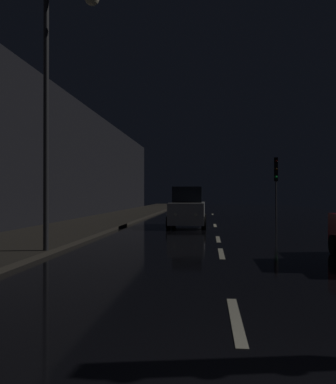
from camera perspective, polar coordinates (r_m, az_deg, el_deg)
name	(u,v)px	position (r m, az deg, el deg)	size (l,w,h in m)	color
ground	(214,221)	(27.33, 6.72, -4.19)	(27.05, 84.00, 0.02)	black
sidewalk_left	(111,219)	(28.19, -8.38, -3.90)	(4.40, 84.00, 0.15)	#38332B
building_facade_left	(56,156)	(25.72, -15.96, 5.07)	(0.80, 63.00, 8.48)	black
lane_centerline	(217,233)	(18.61, 7.12, -5.95)	(0.16, 32.17, 0.01)	beige
traffic_light_far_right	(276,174)	(32.55, 15.47, 2.57)	(0.36, 0.48, 4.79)	#38383A
streetlamp_overhead	(60,83)	(12.51, -15.46, 15.06)	(1.70, 0.44, 7.86)	#2D2D30
car_approaching_headlights	(188,209)	(21.87, 2.88, -2.44)	(2.05, 4.45, 2.24)	silver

